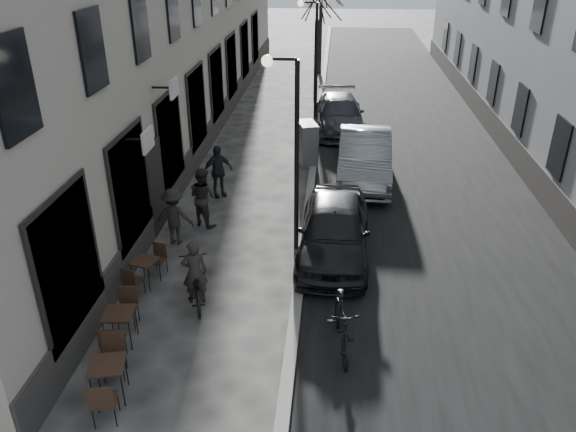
# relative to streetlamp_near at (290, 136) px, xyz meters

# --- Properties ---
(ground) EXTENTS (120.00, 120.00, 0.00)m
(ground) POSITION_rel_streetlamp_near_xyz_m (0.17, -6.00, -3.16)
(ground) COLOR #34322F
(ground) RESTS_ON ground
(road) EXTENTS (7.30, 60.00, 0.00)m
(road) POSITION_rel_streetlamp_near_xyz_m (4.02, 10.00, -3.16)
(road) COLOR black
(road) RESTS_ON ground
(kerb) EXTENTS (0.25, 60.00, 0.12)m
(kerb) POSITION_rel_streetlamp_near_xyz_m (0.37, 10.00, -3.10)
(kerb) COLOR gray
(kerb) RESTS_ON ground
(streetlamp_near) EXTENTS (0.90, 0.28, 5.09)m
(streetlamp_near) POSITION_rel_streetlamp_near_xyz_m (0.00, 0.00, 0.00)
(streetlamp_near) COLOR black
(streetlamp_near) RESTS_ON ground
(streetlamp_far) EXTENTS (0.90, 0.28, 5.09)m
(streetlamp_far) POSITION_rel_streetlamp_near_xyz_m (0.00, 12.00, 0.00)
(streetlamp_far) COLOR black
(streetlamp_far) RESTS_ON ground
(tree_near) EXTENTS (2.40, 2.40, 5.70)m
(tree_near) POSITION_rel_streetlamp_near_xyz_m (0.07, 15.00, 1.50)
(tree_near) COLOR black
(tree_near) RESTS_ON ground
(bistro_set_a) EXTENTS (0.75, 1.58, 0.91)m
(bistro_set_a) POSITION_rel_streetlamp_near_xyz_m (-2.79, -5.71, -2.69)
(bistro_set_a) COLOR #302115
(bistro_set_a) RESTS_ON ground
(bistro_set_b) EXTENTS (0.66, 1.53, 0.89)m
(bistro_set_b) POSITION_rel_streetlamp_near_xyz_m (-3.13, -4.19, -2.70)
(bistro_set_b) COLOR #302115
(bistro_set_b) RESTS_ON ground
(bistro_set_c) EXTENTS (0.74, 1.40, 0.80)m
(bistro_set_c) POSITION_rel_streetlamp_near_xyz_m (-3.28, -2.06, -2.75)
(bistro_set_c) COLOR #302115
(bistro_set_c) RESTS_ON ground
(utility_cabinet) EXTENTS (0.86, 1.17, 1.57)m
(utility_cabinet) POSITION_rel_streetlamp_near_xyz_m (0.12, 6.15, -2.37)
(utility_cabinet) COLOR #5E5E60
(utility_cabinet) RESTS_ON ground
(bicycle) EXTENTS (1.16, 1.95, 0.97)m
(bicycle) POSITION_rel_streetlamp_near_xyz_m (-1.93, -2.64, -2.68)
(bicycle) COLOR black
(bicycle) RESTS_ON ground
(cyclist_rider) EXTENTS (0.66, 0.53, 1.58)m
(cyclist_rider) POSITION_rel_streetlamp_near_xyz_m (-1.93, -2.64, -2.37)
(cyclist_rider) COLOR #2A2624
(cyclist_rider) RESTS_ON ground
(pedestrian_near) EXTENTS (1.06, 1.00, 1.74)m
(pedestrian_near) POSITION_rel_streetlamp_near_xyz_m (-2.59, 1.17, -2.29)
(pedestrian_near) COLOR #282422
(pedestrian_near) RESTS_ON ground
(pedestrian_mid) EXTENTS (1.04, 0.61, 1.60)m
(pedestrian_mid) POSITION_rel_streetlamp_near_xyz_m (-3.11, 0.02, -2.36)
(pedestrian_mid) COLOR black
(pedestrian_mid) RESTS_ON ground
(pedestrian_far) EXTENTS (1.06, 0.91, 1.71)m
(pedestrian_far) POSITION_rel_streetlamp_near_xyz_m (-2.55, 3.14, -2.31)
(pedestrian_far) COLOR black
(pedestrian_far) RESTS_ON ground
(car_near) EXTENTS (1.95, 4.54, 1.53)m
(car_near) POSITION_rel_streetlamp_near_xyz_m (1.17, -0.28, -2.40)
(car_near) COLOR black
(car_near) RESTS_ON ground
(car_mid) EXTENTS (1.90, 4.99, 1.63)m
(car_mid) POSITION_rel_streetlamp_near_xyz_m (2.14, 4.92, -2.35)
(car_mid) COLOR gray
(car_mid) RESTS_ON ground
(car_far) EXTENTS (2.28, 4.96, 1.41)m
(car_far) POSITION_rel_streetlamp_near_xyz_m (1.29, 10.31, -2.46)
(car_far) COLOR #303239
(car_far) RESTS_ON ground
(moped) EXTENTS (0.78, 2.00, 1.17)m
(moped) POSITION_rel_streetlamp_near_xyz_m (1.37, -4.00, -2.57)
(moped) COLOR black
(moped) RESTS_ON ground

